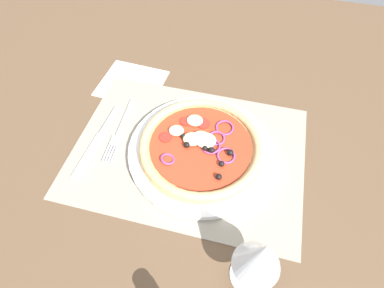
{
  "coord_description": "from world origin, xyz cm",
  "views": [
    {
      "loc": [
        -9.63,
        35.24,
        52.83
      ],
      "look_at": [
        -0.79,
        0.0,
        2.88
      ],
      "focal_mm": 28.49,
      "sensor_mm": 36.0,
      "label": 1
    }
  ],
  "objects": [
    {
      "name": "plate",
      "position": [
        -2.64,
        0.27,
        1.14
      ],
      "size": [
        29.71,
        29.71,
        1.48
      ],
      "primitive_type": "cylinder",
      "color": "white",
      "rests_on": "placemat"
    },
    {
      "name": "napkin",
      "position": [
        18.98,
        -16.62,
        0.18
      ],
      "size": [
        16.06,
        14.64,
        0.36
      ],
      "primitive_type": "cube",
      "rotation": [
        0.0,
        0.0,
        -0.06
      ],
      "color": "silver",
      "rests_on": "ground_plane"
    },
    {
      "name": "placemat",
      "position": [
        0.0,
        0.0,
        0.2
      ],
      "size": [
        47.72,
        34.96,
        0.4
      ],
      "primitive_type": "cube",
      "color": "gray",
      "rests_on": "ground_plane"
    },
    {
      "name": "fork",
      "position": [
        15.78,
        -0.8,
        0.62
      ],
      "size": [
        2.55,
        18.06,
        0.44
      ],
      "rotation": [
        0.0,
        0.0,
        1.63
      ],
      "color": "silver",
      "rests_on": "placemat"
    },
    {
      "name": "wine_glass",
      "position": [
        -15.79,
        21.42,
        10.05
      ],
      "size": [
        7.2,
        7.2,
        14.9
      ],
      "color": "silver",
      "rests_on": "ground_plane"
    },
    {
      "name": "knife",
      "position": [
        19.31,
        2.64,
        0.65
      ],
      "size": [
        2.63,
        20.06,
        0.62
      ],
      "rotation": [
        0.0,
        0.0,
        1.52
      ],
      "color": "silver",
      "rests_on": "placemat"
    },
    {
      "name": "pizza",
      "position": [
        -2.63,
        0.18,
        2.99
      ],
      "size": [
        25.16,
        25.16,
        2.61
      ],
      "color": "tan",
      "rests_on": "plate"
    },
    {
      "name": "ground_plane",
      "position": [
        0.0,
        0.0,
        -1.2
      ],
      "size": [
        190.0,
        140.0,
        2.4
      ],
      "primitive_type": "cube",
      "color": "brown"
    }
  ]
}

